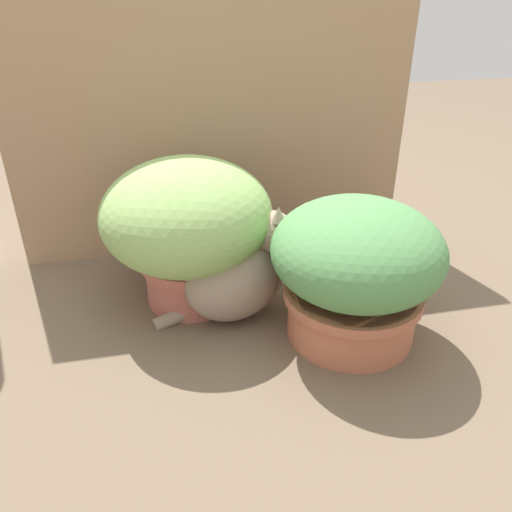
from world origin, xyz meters
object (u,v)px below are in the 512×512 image
mushroom_ornament_pink (199,284)px  grass_planter (187,224)px  leafy_planter (356,268)px  cat (240,275)px

mushroom_ornament_pink → grass_planter: bearing=98.4°
grass_planter → leafy_planter: grass_planter is taller
leafy_planter → mushroom_ornament_pink: leafy_planter is taller
leafy_planter → mushroom_ornament_pink: (-0.36, 0.16, -0.10)m
grass_planter → mushroom_ornament_pink: 0.16m
grass_planter → cat: size_ratio=1.14×
grass_planter → leafy_planter: bearing=-32.8°
grass_planter → cat: (0.12, -0.10, -0.11)m
leafy_planter → cat: 0.30m
cat → mushroom_ornament_pink: 0.11m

